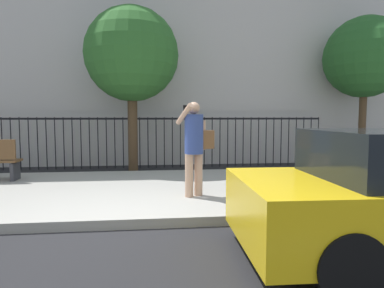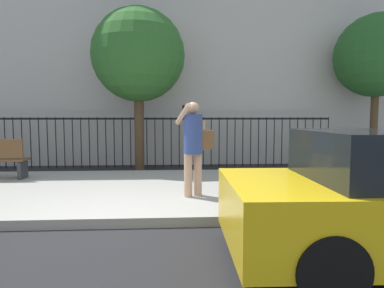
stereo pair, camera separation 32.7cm
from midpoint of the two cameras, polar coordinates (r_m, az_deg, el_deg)
ground_plane at (r=5.06m, az=-12.05°, el=-13.92°), size 60.00×60.00×0.00m
sidewalk at (r=7.15m, az=-9.43°, el=-7.78°), size 28.00×4.40×0.15m
building_facade at (r=13.74m, az=-6.87°, el=19.60°), size 28.00×4.00×10.34m
iron_fence at (r=10.69m, az=-7.47°, el=1.43°), size 12.03×0.04×1.60m
pedestrian_on_phone at (r=6.12m, az=1.92°, el=0.38°), size 0.72×0.57×1.72m
street_tree_near at (r=12.16m, az=29.48°, el=12.82°), size 2.53×2.53×4.75m
street_tree_mid at (r=10.13m, az=-8.13°, el=14.58°), size 2.69×2.69×4.73m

